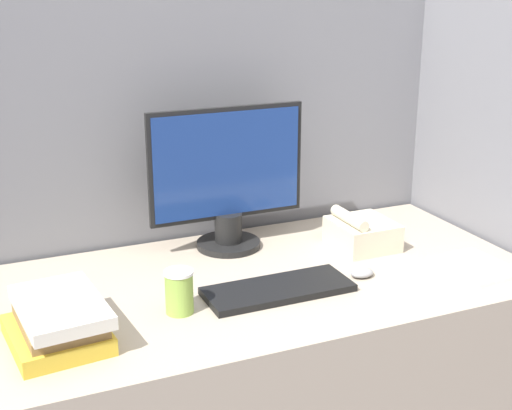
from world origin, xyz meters
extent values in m
cube|color=slate|center=(0.00, 0.85, 0.81)|extent=(2.01, 0.04, 1.62)
cube|color=slate|center=(0.84, 0.43, 0.81)|extent=(0.04, 0.87, 1.62)
cube|color=tan|center=(0.00, 0.40, 0.38)|extent=(1.61, 0.81, 0.76)
cylinder|color=black|center=(0.00, 0.67, 0.77)|extent=(0.21, 0.21, 0.02)
cylinder|color=black|center=(0.00, 0.67, 0.83)|extent=(0.09, 0.09, 0.09)
cube|color=black|center=(0.00, 0.68, 1.04)|extent=(0.51, 0.02, 0.36)
cube|color=navy|center=(0.00, 0.67, 1.04)|extent=(0.48, 0.01, 0.33)
cube|color=black|center=(0.00, 0.29, 0.77)|extent=(0.41, 0.16, 0.02)
ellipsoid|color=gray|center=(0.27, 0.29, 0.77)|extent=(0.07, 0.05, 0.02)
cylinder|color=#8CB247|center=(-0.29, 0.29, 0.82)|extent=(0.07, 0.07, 0.11)
cylinder|color=white|center=(-0.29, 0.29, 0.88)|extent=(0.08, 0.08, 0.01)
cube|color=gold|center=(-0.61, 0.25, 0.78)|extent=(0.24, 0.28, 0.04)
cube|color=olive|center=(-0.60, 0.25, 0.82)|extent=(0.20, 0.26, 0.03)
cube|color=silver|center=(-0.59, 0.26, 0.85)|extent=(0.22, 0.31, 0.03)
cube|color=beige|center=(0.40, 0.50, 0.81)|extent=(0.18, 0.20, 0.09)
cube|color=white|center=(0.42, 0.48, 0.85)|extent=(0.08, 0.09, 0.00)
cylinder|color=beige|center=(0.35, 0.50, 0.87)|extent=(0.04, 0.18, 0.04)
cube|color=white|center=(0.61, 0.20, 0.77)|extent=(0.19, 0.23, 0.02)
camera|label=1|loc=(-0.78, -1.34, 1.62)|focal=50.00mm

